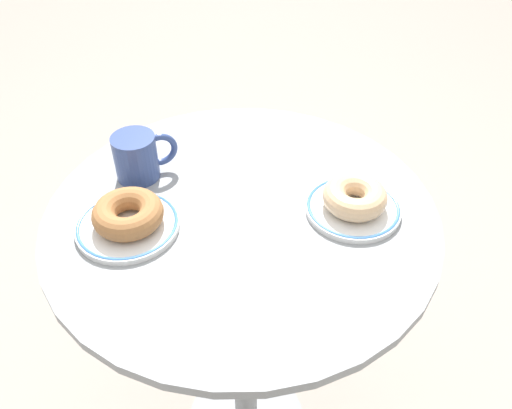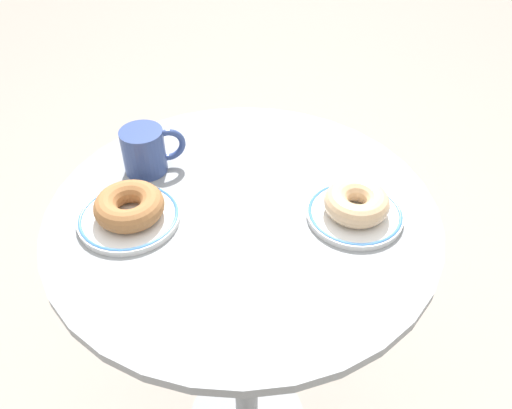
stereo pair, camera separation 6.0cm
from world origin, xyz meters
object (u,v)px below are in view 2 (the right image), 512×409
cafe_table (244,289)px  plate_left (129,217)px  donut_glazed (357,203)px  coffee_mug (146,150)px  plate_right (355,214)px  donut_cinnamon (129,206)px

cafe_table → plate_left: 0.29m
donut_glazed → coffee_mug: 0.39m
cafe_table → plate_left: bearing=-173.6°
plate_right → plate_left: bearing=-180.0°
coffee_mug → plate_right: bearing=-21.0°
donut_cinnamon → coffee_mug: 0.14m
donut_glazed → cafe_table: bearing=173.7°
coffee_mug → donut_cinnamon: bearing=-94.2°
donut_cinnamon → donut_glazed: bearing=0.0°
plate_left → coffee_mug: (0.01, 0.14, 0.04)m
donut_cinnamon → coffee_mug: coffee_mug is taller
cafe_table → donut_glazed: bearing=-6.3°
plate_right → donut_cinnamon: size_ratio=1.40×
plate_right → donut_cinnamon: donut_cinnamon is taller
donut_cinnamon → coffee_mug: (0.01, 0.14, 0.01)m
plate_right → donut_glazed: (0.00, 0.00, 0.03)m
plate_right → donut_cinnamon: (-0.38, -0.00, 0.03)m
cafe_table → donut_glazed: size_ratio=7.01×
plate_left → plate_right: 0.38m
cafe_table → plate_right: (0.19, -0.02, 0.22)m
plate_right → donut_glazed: 0.03m
cafe_table → donut_cinnamon: (-0.19, -0.02, 0.24)m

